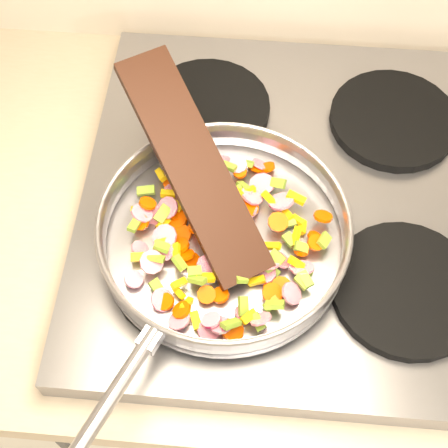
{
  "coord_description": "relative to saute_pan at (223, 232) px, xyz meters",
  "views": [
    {
      "loc": [
        -0.76,
        1.17,
        1.66
      ],
      "look_at": [
        -0.79,
        1.57,
        1.0
      ],
      "focal_mm": 50.0,
      "sensor_mm": 36.0,
      "label": 1
    }
  ],
  "objects": [
    {
      "name": "vegetable_heap",
      "position": [
        -0.0,
        0.0,
        -0.01
      ],
      "size": [
        0.27,
        0.28,
        0.05
      ],
      "color": "olive",
      "rests_on": "saute_pan"
    },
    {
      "name": "grate_fl",
      "position": [
        -0.04,
        -0.04,
        -0.04
      ],
      "size": [
        0.19,
        0.19,
        0.02
      ],
      "primitive_type": "cylinder",
      "color": "black",
      "rests_on": "cooktop"
    },
    {
      "name": "wooden_spatula",
      "position": [
        -0.04,
        0.06,
        0.05
      ],
      "size": [
        0.22,
        0.29,
        0.13
      ],
      "primitive_type": "cube",
      "rotation": [
        0.0,
        -0.36,
        2.15
      ],
      "color": "black",
      "rests_on": "saute_pan"
    },
    {
      "name": "grate_bl",
      "position": [
        -0.04,
        0.24,
        -0.04
      ],
      "size": [
        0.19,
        0.19,
        0.02
      ],
      "primitive_type": "cylinder",
      "color": "black",
      "rests_on": "cooktop"
    },
    {
      "name": "grate_br",
      "position": [
        0.24,
        0.24,
        -0.04
      ],
      "size": [
        0.19,
        0.19,
        0.02
      ],
      "primitive_type": "cylinder",
      "color": "black",
      "rests_on": "cooktop"
    },
    {
      "name": "cooktop",
      "position": [
        0.1,
        0.1,
        -0.06
      ],
      "size": [
        0.6,
        0.6,
        0.04
      ],
      "primitive_type": "cube",
      "color": "#939399",
      "rests_on": "counter_top"
    },
    {
      "name": "grate_fr",
      "position": [
        0.24,
        -0.04,
        -0.04
      ],
      "size": [
        0.19,
        0.19,
        0.02
      ],
      "primitive_type": "cylinder",
      "color": "black",
      "rests_on": "cooktop"
    },
    {
      "name": "saute_pan",
      "position": [
        0.0,
        0.0,
        0.0
      ],
      "size": [
        0.35,
        0.5,
        0.05
      ],
      "rotation": [
        0.0,
        0.0,
        -0.43
      ],
      "color": "#9E9EA5",
      "rests_on": "grate_fl"
    }
  ]
}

